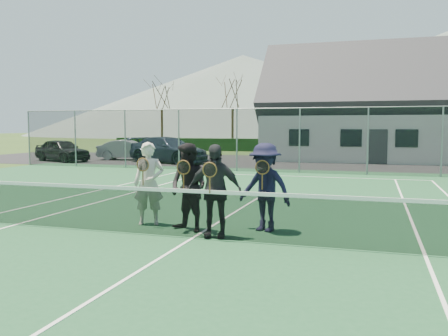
# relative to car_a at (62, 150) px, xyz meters

# --- Properties ---
(ground) EXTENTS (220.00, 220.00, 0.00)m
(ground) POSITION_rel_car_a_xyz_m (15.15, 3.41, -0.70)
(ground) COLOR #2B4518
(ground) RESTS_ON ground
(court_surface) EXTENTS (30.00, 30.00, 0.02)m
(court_surface) POSITION_rel_car_a_xyz_m (15.15, -16.59, -0.69)
(court_surface) COLOR #1C4C2B
(court_surface) RESTS_ON ground
(tarmac_carpark) EXTENTS (40.00, 12.00, 0.01)m
(tarmac_carpark) POSITION_rel_car_a_xyz_m (11.15, 3.41, -0.69)
(tarmac_carpark) COLOR black
(tarmac_carpark) RESTS_ON ground
(hedge_row) EXTENTS (40.00, 1.20, 1.10)m
(hedge_row) POSITION_rel_car_a_xyz_m (15.15, 15.41, -0.15)
(hedge_row) COLOR black
(hedge_row) RESTS_ON ground
(hill_west) EXTENTS (110.00, 110.00, 18.00)m
(hill_west) POSITION_rel_car_a_xyz_m (-9.85, 78.41, 8.30)
(hill_west) COLOR #56675F
(hill_west) RESTS_ON ground
(car_a) EXTENTS (4.40, 2.98, 1.39)m
(car_a) POSITION_rel_car_a_xyz_m (0.00, 0.00, 0.00)
(car_a) COLOR black
(car_a) RESTS_ON ground
(car_b) EXTENTS (4.09, 2.06, 1.29)m
(car_b) POSITION_rel_car_a_xyz_m (3.29, 2.39, -0.05)
(car_b) COLOR gray
(car_b) RESTS_ON ground
(car_c) EXTENTS (5.72, 3.82, 1.54)m
(car_c) POSITION_rel_car_a_xyz_m (6.75, 0.96, 0.07)
(car_c) COLOR #1A2435
(car_c) RESTS_ON ground
(court_markings) EXTENTS (11.03, 23.83, 0.01)m
(court_markings) POSITION_rel_car_a_xyz_m (15.15, -16.59, -0.67)
(court_markings) COLOR white
(court_markings) RESTS_ON court_surface
(tennis_net) EXTENTS (11.68, 0.08, 1.10)m
(tennis_net) POSITION_rel_car_a_xyz_m (15.15, -16.59, -0.16)
(tennis_net) COLOR slate
(tennis_net) RESTS_ON ground
(perimeter_fence) EXTENTS (30.07, 0.07, 3.02)m
(perimeter_fence) POSITION_rel_car_a_xyz_m (15.15, -3.09, 0.83)
(perimeter_fence) COLOR slate
(perimeter_fence) RESTS_ON ground
(clubhouse) EXTENTS (15.60, 8.20, 7.70)m
(clubhouse) POSITION_rel_car_a_xyz_m (19.15, 7.40, 3.29)
(clubhouse) COLOR silver
(clubhouse) RESTS_ON ground
(tree_a) EXTENTS (3.20, 3.20, 7.77)m
(tree_a) POSITION_rel_car_a_xyz_m (-0.85, 16.41, 5.10)
(tree_a) COLOR #3A2415
(tree_a) RESTS_ON ground
(tree_b) EXTENTS (3.20, 3.20, 7.77)m
(tree_b) POSITION_rel_car_a_xyz_m (6.15, 16.41, 5.10)
(tree_b) COLOR #392614
(tree_b) RESTS_ON ground
(tree_c) EXTENTS (3.20, 3.20, 7.77)m
(tree_c) POSITION_rel_car_a_xyz_m (17.15, 16.41, 5.10)
(tree_c) COLOR #3B2515
(tree_c) RESTS_ON ground
(player_a) EXTENTS (0.76, 0.61, 1.80)m
(player_a) POSITION_rel_car_a_xyz_m (13.77, -15.66, 0.23)
(player_a) COLOR beige
(player_a) RESTS_ON court_surface
(player_b) EXTENTS (1.07, 0.96, 1.80)m
(player_b) POSITION_rel_car_a_xyz_m (14.84, -16.02, 0.22)
(player_b) COLOR black
(player_b) RESTS_ON court_surface
(player_c) EXTENTS (1.11, 0.59, 1.80)m
(player_c) POSITION_rel_car_a_xyz_m (15.51, -16.36, 0.23)
(player_c) COLOR #222327
(player_c) RESTS_ON court_surface
(player_d) EXTENTS (1.31, 1.00, 1.80)m
(player_d) POSITION_rel_car_a_xyz_m (16.32, -15.54, 0.22)
(player_d) COLOR black
(player_d) RESTS_ON court_surface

